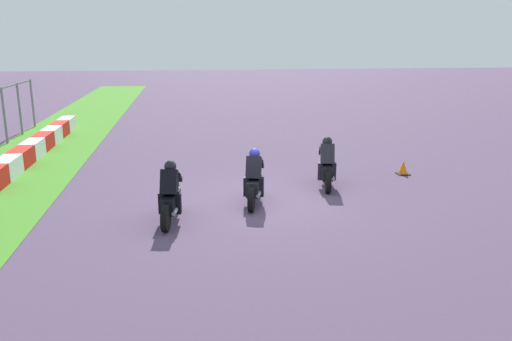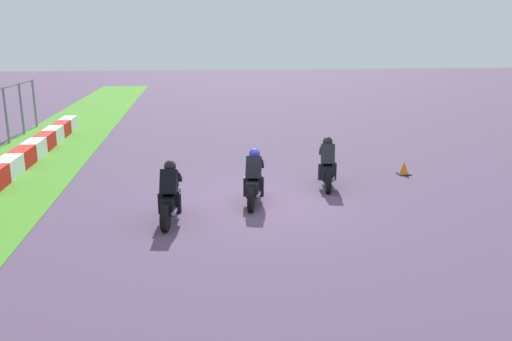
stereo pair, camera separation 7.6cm
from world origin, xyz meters
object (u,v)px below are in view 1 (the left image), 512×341
rider_lane_a (327,166)px  traffic_cone (403,168)px  rider_lane_b (254,181)px  rider_lane_c (171,197)px

rider_lane_a → traffic_cone: (1.04, -2.90, -0.42)m
rider_lane_b → rider_lane_c: (-1.13, 2.21, 0.00)m
rider_lane_a → traffic_cone: 3.11m
rider_lane_a → rider_lane_b: 2.74m
rider_lane_b → traffic_cone: bearing=-52.4°
rider_lane_c → traffic_cone: (3.51, -7.50, -0.42)m
rider_lane_a → rider_lane_c: 5.22m
rider_lane_c → traffic_cone: bearing=-56.0°
rider_lane_a → rider_lane_c: bearing=129.4°
traffic_cone → rider_lane_b: bearing=114.3°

